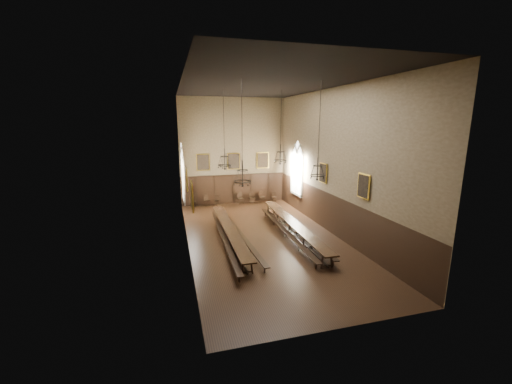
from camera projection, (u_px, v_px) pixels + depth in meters
name	position (u px, v px, depth m)	size (l,w,h in m)	color
floor	(263.00, 238.00, 19.23)	(9.00, 18.00, 0.02)	black
ceiling	(264.00, 84.00, 17.28)	(9.00, 18.00, 0.02)	black
wall_back	(233.00, 152.00, 26.73)	(9.00, 0.02, 9.00)	#766449
wall_front	(346.00, 202.00, 9.77)	(9.00, 0.02, 9.00)	#766449
wall_left	(184.00, 168.00, 17.08)	(0.02, 18.00, 9.00)	#766449
wall_right	(333.00, 163.00, 19.42)	(0.02, 18.00, 9.00)	#766449
wainscot_panelling	(263.00, 219.00, 18.95)	(9.00, 18.00, 2.50)	black
table_left	(230.00, 234.00, 18.83)	(0.80, 10.13, 0.79)	black
table_right	(293.00, 228.00, 19.74)	(1.08, 10.71, 0.83)	black
bench_left_outer	(224.00, 238.00, 18.37)	(0.61, 10.41, 0.47)	black
bench_left_inner	(240.00, 235.00, 18.95)	(0.72, 9.97, 0.45)	black
bench_right_inner	(285.00, 232.00, 19.39)	(0.53, 9.89, 0.44)	black
bench_right_outer	(302.00, 230.00, 19.82)	(0.99, 10.03, 0.45)	black
chair_0	(193.00, 204.00, 26.24)	(0.43, 0.43, 0.95)	black
chair_1	(207.00, 203.00, 26.60)	(0.54, 0.54, 0.97)	black
chair_2	(217.00, 202.00, 26.84)	(0.47, 0.47, 0.89)	black
chair_4	(240.00, 200.00, 27.33)	(0.54, 0.54, 1.00)	black
chair_5	(252.00, 200.00, 27.55)	(0.46, 0.46, 0.96)	black
chair_6	(262.00, 199.00, 27.76)	(0.50, 0.50, 1.02)	black
chair_7	(274.00, 199.00, 28.11)	(0.45, 0.45, 0.86)	black
chandelier_back_left	(225.00, 160.00, 20.46)	(0.89, 0.89, 4.96)	black
chandelier_back_right	(280.00, 156.00, 21.57)	(0.90, 0.90, 4.78)	black
chandelier_front_left	(242.00, 175.00, 15.86)	(0.88, 0.88, 5.15)	black
chandelier_front_right	(318.00, 169.00, 16.49)	(0.80, 0.80, 4.95)	black
portrait_back_0	(203.00, 162.00, 26.11)	(1.10, 0.12, 1.40)	gold
portrait_back_1	(234.00, 161.00, 26.78)	(1.10, 0.12, 1.40)	gold
portrait_back_2	(263.00, 160.00, 27.46)	(1.10, 0.12, 1.40)	gold
portrait_left_0	(186.00, 179.00, 18.23)	(0.12, 1.00, 1.30)	gold
portrait_left_1	(192.00, 196.00, 14.00)	(0.12, 1.00, 1.30)	gold
portrait_right_0	(323.00, 173.00, 20.50)	(0.12, 1.00, 1.30)	gold
portrait_right_1	(363.00, 186.00, 16.26)	(0.12, 1.00, 1.30)	gold
window_right	(297.00, 168.00, 24.81)	(0.20, 2.20, 4.60)	white
window_left	(182.00, 173.00, 22.52)	(0.20, 2.20, 4.60)	white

